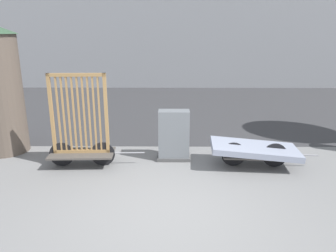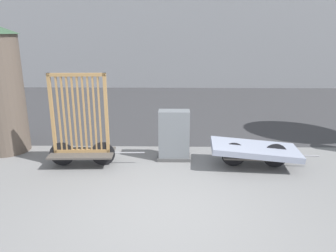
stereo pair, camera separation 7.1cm
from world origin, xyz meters
The scene contains 5 objects.
ground_plane centered at (0.00, 0.00, 0.00)m, with size 60.00×60.00×0.00m, color slate.
road_strip centered at (0.00, 7.85, 0.00)m, with size 56.00×9.18×0.01m.
bike_cart_with_bedframe centered at (-1.94, 1.98, 0.73)m, with size 2.15×0.77×2.10m.
bike_cart_with_mattress centered at (1.95, 1.98, 0.39)m, with size 2.41×1.08×0.55m.
utility_cabinet centered at (0.13, 2.39, 0.55)m, with size 0.78×0.42×1.20m.
Camera 2 is at (0.13, -4.93, 2.98)m, focal length 35.00 mm.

